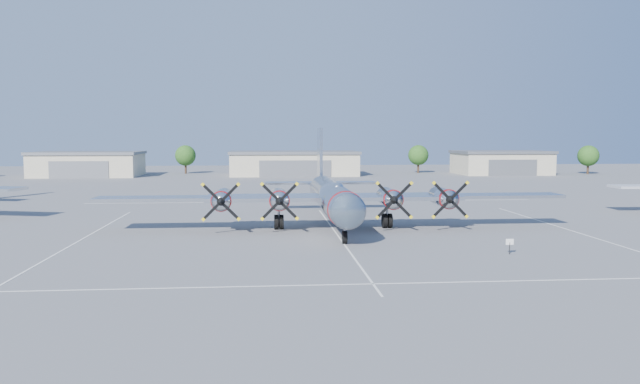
{
  "coord_description": "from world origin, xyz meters",
  "views": [
    {
      "loc": [
        -6.33,
        -58.06,
        8.79
      ],
      "look_at": [
        -0.92,
        3.8,
        3.2
      ],
      "focal_mm": 35.0,
      "sensor_mm": 36.0,
      "label": 1
    }
  ],
  "objects": [
    {
      "name": "ground",
      "position": [
        0.0,
        0.0,
        0.0
      ],
      "size": [
        260.0,
        260.0,
        0.0
      ],
      "primitive_type": "plane",
      "color": "#5F5F61",
      "rests_on": "ground"
    },
    {
      "name": "info_placard",
      "position": [
        11.74,
        -13.63,
        0.82
      ],
      "size": [
        0.61,
        0.08,
        1.16
      ],
      "rotation": [
        0.0,
        0.0,
        0.05
      ],
      "color": "black",
      "rests_on": "ground"
    },
    {
      "name": "hangar_east",
      "position": [
        48.0,
        81.96,
        2.71
      ],
      "size": [
        20.6,
        14.6,
        5.4
      ],
      "color": "#B8B092",
      "rests_on": "ground"
    },
    {
      "name": "parking_lines",
      "position": [
        0.0,
        -1.75,
        0.01
      ],
      "size": [
        60.0,
        50.08,
        0.01
      ],
      "color": "silver",
      "rests_on": "ground"
    },
    {
      "name": "hangar_center",
      "position": [
        0.0,
        81.96,
        2.71
      ],
      "size": [
        28.6,
        14.6,
        5.4
      ],
      "color": "#B8B092",
      "rests_on": "ground"
    },
    {
      "name": "tree_east",
      "position": [
        30.0,
        88.0,
        4.22
      ],
      "size": [
        4.8,
        4.8,
        6.64
      ],
      "color": "#382619",
      "rests_on": "ground"
    },
    {
      "name": "main_bomber_b29",
      "position": [
        0.06,
        2.23,
        0.0
      ],
      "size": [
        43.99,
        30.1,
        9.73
      ],
      "primitive_type": null,
      "rotation": [
        0.0,
        0.0,
        0.0
      ],
      "color": "silver",
      "rests_on": "ground"
    },
    {
      "name": "tree_far_east",
      "position": [
        68.0,
        80.0,
        4.22
      ],
      "size": [
        4.8,
        4.8,
        6.64
      ],
      "color": "#382619",
      "rests_on": "ground"
    },
    {
      "name": "tree_west",
      "position": [
        -25.0,
        90.0,
        4.22
      ],
      "size": [
        4.8,
        4.8,
        6.64
      ],
      "color": "#382619",
      "rests_on": "ground"
    },
    {
      "name": "hangar_west",
      "position": [
        -45.0,
        81.96,
        2.71
      ],
      "size": [
        22.6,
        14.6,
        5.4
      ],
      "color": "#B8B092",
      "rests_on": "ground"
    }
  ]
}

